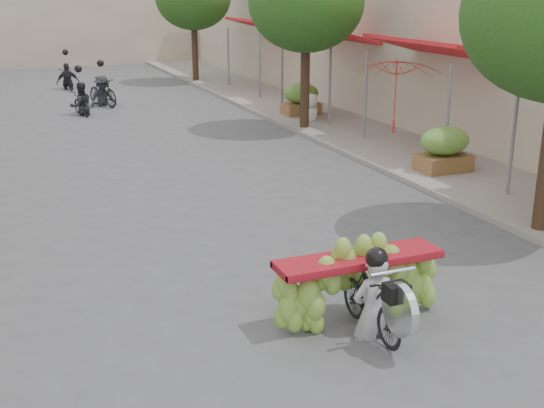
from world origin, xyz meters
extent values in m
cube|color=gray|center=(7.00, 15.00, 0.06)|extent=(4.00, 60.00, 0.12)
cube|color=beige|center=(12.00, 14.00, 3.00)|extent=(8.00, 40.00, 6.00)
cylinder|color=slate|center=(6.30, 5.90, 1.27)|extent=(0.08, 0.08, 2.55)
cube|color=red|center=(7.12, 10.00, 2.75)|extent=(1.77, 4.20, 0.53)
cylinder|color=slate|center=(6.30, 8.10, 1.27)|extent=(0.08, 0.08, 2.55)
cylinder|color=slate|center=(6.30, 11.90, 1.27)|extent=(0.08, 0.08, 2.55)
cube|color=red|center=(7.12, 16.00, 2.75)|extent=(1.77, 4.20, 0.53)
cylinder|color=slate|center=(6.30, 14.10, 1.27)|extent=(0.08, 0.08, 2.55)
cylinder|color=slate|center=(6.30, 17.90, 1.27)|extent=(0.08, 0.08, 2.55)
cube|color=red|center=(7.12, 22.00, 2.75)|extent=(1.77, 4.20, 0.53)
cylinder|color=slate|center=(6.30, 20.10, 1.27)|extent=(0.08, 0.08, 2.55)
cylinder|color=slate|center=(6.30, 23.90, 1.27)|extent=(0.08, 0.08, 2.55)
cube|color=#B7A890|center=(0.00, 38.00, 3.50)|extent=(20.00, 6.00, 7.00)
cylinder|color=#3A2719|center=(5.40, 14.00, 1.60)|extent=(0.28, 0.28, 3.20)
ellipsoid|color=#255418|center=(5.40, 14.00, 3.80)|extent=(3.40, 3.40, 2.90)
cylinder|color=#3A2719|center=(5.40, 26.00, 1.60)|extent=(0.28, 0.28, 3.20)
cube|color=brown|center=(6.20, 8.00, 0.37)|extent=(1.20, 0.80, 0.50)
ellipsoid|color=#5E9839|center=(6.20, 8.00, 0.95)|extent=(1.20, 0.88, 0.66)
cube|color=brown|center=(6.20, 16.00, 0.37)|extent=(1.20, 0.80, 0.50)
ellipsoid|color=#5E9839|center=(6.20, 16.00, 0.95)|extent=(1.20, 0.88, 0.66)
imported|color=black|center=(0.77, 1.96, 0.44)|extent=(0.44, 1.49, 0.88)
cylinder|color=silver|center=(0.77, 1.31, 0.62)|extent=(0.10, 0.66, 0.66)
cube|color=black|center=(0.77, 1.41, 0.80)|extent=(0.28, 0.22, 0.22)
cylinder|color=silver|center=(0.77, 1.51, 1.02)|extent=(0.60, 0.05, 0.05)
cube|color=maroon|center=(0.77, 2.31, 0.88)|extent=(2.24, 0.55, 0.10)
imported|color=#BABAC2|center=(0.77, 1.91, 1.08)|extent=(0.56, 0.42, 1.57)
sphere|color=black|center=(0.77, 1.88, 1.84)|extent=(0.28, 0.28, 0.28)
imported|color=red|center=(6.09, 9.97, 2.56)|extent=(2.63, 2.63, 1.92)
imported|color=white|center=(6.09, 15.00, 0.96)|extent=(0.96, 0.87, 1.68)
imported|color=black|center=(-0.60, 19.35, 0.39)|extent=(0.78, 1.47, 0.79)
imported|color=#23242A|center=(-0.60, 19.35, 1.12)|extent=(0.87, 0.63, 1.65)
sphere|color=black|center=(-0.60, 19.35, 1.58)|extent=(0.26, 0.26, 0.26)
imported|color=black|center=(0.38, 20.90, 0.54)|extent=(1.19, 1.88, 1.07)
imported|color=#23242A|center=(0.38, 20.90, 1.12)|extent=(1.19, 0.92, 1.65)
sphere|color=black|center=(0.38, 20.90, 1.58)|extent=(0.26, 0.26, 0.26)
imported|color=black|center=(-0.33, 25.95, 0.41)|extent=(0.73, 1.53, 0.83)
imported|color=#23242A|center=(-0.33, 25.95, 1.12)|extent=(1.03, 0.66, 1.65)
sphere|color=black|center=(-0.33, 25.95, 1.58)|extent=(0.26, 0.26, 0.26)
camera|label=1|loc=(-3.33, -4.79, 4.21)|focal=45.00mm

